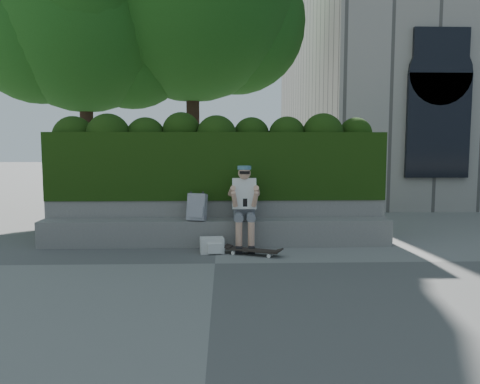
{
  "coord_description": "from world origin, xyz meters",
  "views": [
    {
      "loc": [
        0.15,
        -6.7,
        1.74
      ],
      "look_at": [
        0.4,
        1.0,
        0.95
      ],
      "focal_mm": 35.0,
      "sensor_mm": 36.0,
      "label": 1
    }
  ],
  "objects_px": {
    "person": "(244,203)",
    "skateboard": "(253,250)",
    "backpack_ground": "(212,245)",
    "backpack_plaid": "(197,207)"
  },
  "relations": [
    {
      "from": "skateboard",
      "to": "backpack_plaid",
      "type": "distance_m",
      "value": 1.26
    },
    {
      "from": "skateboard",
      "to": "person",
      "type": "bearing_deg",
      "value": 123.89
    },
    {
      "from": "skateboard",
      "to": "backpack_ground",
      "type": "height_order",
      "value": "backpack_ground"
    },
    {
      "from": "person",
      "to": "backpack_plaid",
      "type": "relative_size",
      "value": 3.03
    },
    {
      "from": "backpack_plaid",
      "to": "backpack_ground",
      "type": "relative_size",
      "value": 1.21
    },
    {
      "from": "person",
      "to": "skateboard",
      "type": "relative_size",
      "value": 1.6
    },
    {
      "from": "backpack_plaid",
      "to": "backpack_ground",
      "type": "bearing_deg",
      "value": -44.99
    },
    {
      "from": "skateboard",
      "to": "backpack_plaid",
      "type": "xyz_separation_m",
      "value": [
        -0.91,
        0.64,
        0.6
      ]
    },
    {
      "from": "skateboard",
      "to": "backpack_ground",
      "type": "bearing_deg",
      "value": -173.09
    },
    {
      "from": "person",
      "to": "backpack_ground",
      "type": "bearing_deg",
      "value": -145.23
    }
  ]
}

